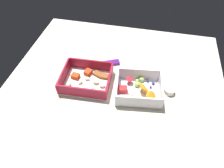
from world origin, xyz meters
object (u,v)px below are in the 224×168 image
(fruit_bowl, at_px, (139,90))
(paper_cup_liner, at_px, (170,91))
(candy_bar, at_px, (111,63))
(pasta_container, at_px, (87,80))

(fruit_bowl, bearing_deg, paper_cup_liner, 13.11)
(candy_bar, distance_m, paper_cup_liner, 0.26)
(pasta_container, height_order, candy_bar, pasta_container)
(pasta_container, bearing_deg, paper_cup_liner, 0.20)
(fruit_bowl, height_order, candy_bar, fruit_bowl)
(candy_bar, relative_size, paper_cup_liner, 1.87)
(candy_bar, height_order, paper_cup_liner, paper_cup_liner)
(fruit_bowl, distance_m, paper_cup_liner, 0.11)
(pasta_container, xyz_separation_m, candy_bar, (0.06, 0.12, -0.01))
(fruit_bowl, xyz_separation_m, candy_bar, (-0.13, 0.13, -0.01))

